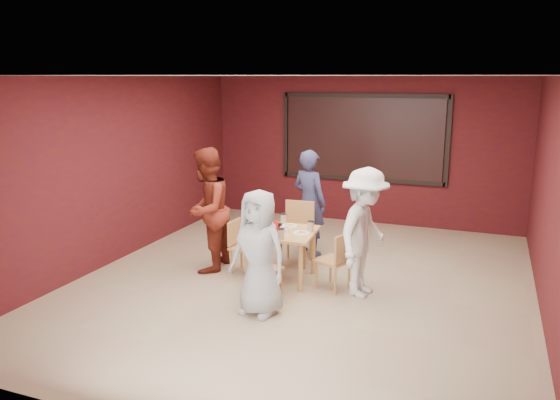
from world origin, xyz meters
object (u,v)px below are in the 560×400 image
at_px(chair_right, 337,258).
at_px(diner_left, 207,210).
at_px(chair_left, 241,243).
at_px(chair_back, 298,228).
at_px(diner_back, 309,203).
at_px(diner_front, 259,253).
at_px(dining_table, 282,237).
at_px(chair_front, 261,266).
at_px(diner_right, 365,233).

bearing_deg(chair_right, diner_left, 177.61).
relative_size(chair_left, chair_right, 0.97).
distance_m(chair_back, diner_back, 0.55).
bearing_deg(diner_front, chair_right, 68.48).
height_order(dining_table, chair_left, dining_table).
xyz_separation_m(dining_table, diner_left, (-1.17, -0.00, 0.28)).
bearing_deg(chair_back, diner_back, 85.18).
bearing_deg(diner_front, chair_front, 121.51).
height_order(diner_front, diner_right, diner_right).
bearing_deg(dining_table, chair_right, -5.87).
relative_size(chair_back, diner_back, 0.56).
height_order(diner_left, diner_right, diner_left).
relative_size(chair_front, chair_back, 0.83).
bearing_deg(diner_right, chair_left, 94.31).
bearing_deg(diner_left, chair_right, 82.30).
height_order(chair_left, diner_right, diner_right).
xyz_separation_m(diner_front, diner_left, (-1.31, 1.13, 0.14)).
height_order(chair_back, chair_left, chair_back).
bearing_deg(chair_left, chair_right, -6.22).
distance_m(chair_front, chair_left, 1.04).
height_order(diner_front, diner_left, diner_left).
bearing_deg(chair_right, diner_front, -122.73).
height_order(chair_back, diner_left, diner_left).
relative_size(chair_right, diner_front, 0.52).
height_order(chair_right, diner_front, diner_front).
xyz_separation_m(dining_table, diner_front, (0.14, -1.13, 0.14)).
bearing_deg(diner_left, diner_right, 81.92).
bearing_deg(chair_back, chair_right, -45.44).
height_order(dining_table, chair_right, dining_table).
relative_size(chair_left, diner_left, 0.43).
xyz_separation_m(dining_table, chair_right, (0.81, -0.08, -0.18)).
height_order(dining_table, diner_right, diner_right).
bearing_deg(chair_back, diner_front, -84.30).
relative_size(dining_table, chair_right, 1.21).
bearing_deg(diner_left, dining_table, 84.73).
xyz_separation_m(dining_table, diner_back, (-0.02, 1.24, 0.22)).
xyz_separation_m(chair_front, chair_back, (-0.04, 1.52, 0.09)).
distance_m(dining_table, chair_back, 0.80).
xyz_separation_m(chair_left, chair_right, (1.48, -0.16, 0.01)).
height_order(dining_table, diner_front, diner_front).
bearing_deg(chair_left, chair_back, 49.50).
bearing_deg(chair_front, chair_back, 91.58).
relative_size(chair_right, diner_left, 0.44).
xyz_separation_m(chair_front, diner_back, (-0.00, 1.97, 0.40)).
height_order(chair_back, diner_front, diner_front).
bearing_deg(diner_right, diner_front, 144.86).
relative_size(dining_table, diner_left, 0.53).
bearing_deg(diner_back, diner_front, 115.58).
height_order(chair_back, diner_back, diner_back).
xyz_separation_m(chair_front, diner_front, (0.15, -0.41, 0.32)).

